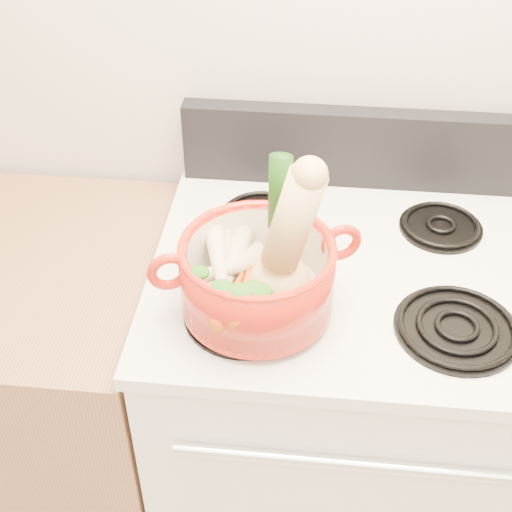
# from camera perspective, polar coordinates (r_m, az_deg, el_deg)

# --- Properties ---
(wall_back) EXTENTS (3.50, 0.02, 2.60)m
(wall_back) POSITION_cam_1_polar(r_m,az_deg,el_deg) (1.54, 8.67, 17.83)
(wall_back) COLOR beige
(wall_back) RESTS_ON floor
(stove_body) EXTENTS (0.76, 0.65, 0.92)m
(stove_body) POSITION_cam_1_polar(r_m,az_deg,el_deg) (1.78, 6.14, -12.90)
(stove_body) COLOR white
(stove_body) RESTS_ON floor
(cooktop) EXTENTS (0.78, 0.67, 0.03)m
(cooktop) POSITION_cam_1_polar(r_m,az_deg,el_deg) (1.43, 7.44, -1.22)
(cooktop) COLOR silver
(cooktop) RESTS_ON stove_body
(control_backsplash) EXTENTS (0.76, 0.05, 0.18)m
(control_backsplash) POSITION_cam_1_polar(r_m,az_deg,el_deg) (1.61, 7.80, 8.58)
(control_backsplash) COLOR black
(control_backsplash) RESTS_ON cooktop
(oven_handle) EXTENTS (0.60, 0.02, 0.02)m
(oven_handle) POSITION_cam_1_polar(r_m,az_deg,el_deg) (1.32, 6.79, -16.12)
(oven_handle) COLOR silver
(oven_handle) RESTS_ON stove_body
(burner_front_left) EXTENTS (0.22, 0.22, 0.02)m
(burner_front_left) POSITION_cam_1_polar(r_m,az_deg,el_deg) (1.30, -0.91, -4.46)
(burner_front_left) COLOR black
(burner_front_left) RESTS_ON cooktop
(burner_front_right) EXTENTS (0.22, 0.22, 0.02)m
(burner_front_right) POSITION_cam_1_polar(r_m,az_deg,el_deg) (1.32, 15.78, -5.49)
(burner_front_right) COLOR black
(burner_front_right) RESTS_ON cooktop
(burner_back_left) EXTENTS (0.17, 0.17, 0.02)m
(burner_back_left) POSITION_cam_1_polar(r_m,az_deg,el_deg) (1.53, 0.40, 3.36)
(burner_back_left) COLOR black
(burner_back_left) RESTS_ON cooktop
(burner_back_right) EXTENTS (0.17, 0.17, 0.02)m
(burner_back_right) POSITION_cam_1_polar(r_m,az_deg,el_deg) (1.55, 14.58, 2.38)
(burner_back_right) COLOR black
(burner_back_right) RESTS_ON cooktop
(dutch_oven) EXTENTS (0.35, 0.35, 0.13)m
(dutch_oven) POSITION_cam_1_polar(r_m,az_deg,el_deg) (1.25, 0.10, -1.66)
(dutch_oven) COLOR #B11D0F
(dutch_oven) RESTS_ON burner_front_left
(pot_handle_left) EXTENTS (0.08, 0.04, 0.08)m
(pot_handle_left) POSITION_cam_1_polar(r_m,az_deg,el_deg) (1.20, -6.99, -1.24)
(pot_handle_left) COLOR #B11D0F
(pot_handle_left) RESTS_ON dutch_oven
(pot_handle_right) EXTENTS (0.08, 0.04, 0.08)m
(pot_handle_right) POSITION_cam_1_polar(r_m,az_deg,el_deg) (1.26, 6.84, 1.09)
(pot_handle_right) COLOR #B11D0F
(pot_handle_right) RESTS_ON dutch_oven
(squash) EXTENTS (0.20, 0.15, 0.29)m
(squash) POSITION_cam_1_polar(r_m,az_deg,el_deg) (1.18, 1.98, 1.16)
(squash) COLOR tan
(squash) RESTS_ON dutch_oven
(leek) EXTENTS (0.04, 0.05, 0.26)m
(leek) POSITION_cam_1_polar(r_m,az_deg,el_deg) (1.24, 1.88, 3.14)
(leek) COLOR white
(leek) RESTS_ON dutch_oven
(ginger) EXTENTS (0.09, 0.08, 0.04)m
(ginger) POSITION_cam_1_polar(r_m,az_deg,el_deg) (1.32, 1.24, -0.34)
(ginger) COLOR tan
(ginger) RESTS_ON dutch_oven
(parsnip_0) EXTENTS (0.11, 0.25, 0.07)m
(parsnip_0) POSITION_cam_1_polar(r_m,az_deg,el_deg) (1.29, -2.78, -1.13)
(parsnip_0) COLOR #F0E2C3
(parsnip_0) RESTS_ON dutch_oven
(parsnip_1) EXTENTS (0.15, 0.16, 0.05)m
(parsnip_1) POSITION_cam_1_polar(r_m,az_deg,el_deg) (1.28, -2.57, -1.43)
(parsnip_1) COLOR beige
(parsnip_1) RESTS_ON dutch_oven
(parsnip_2) EXTENTS (0.06, 0.20, 0.06)m
(parsnip_2) POSITION_cam_1_polar(r_m,az_deg,el_deg) (1.28, -1.99, -0.91)
(parsnip_2) COLOR beige
(parsnip_2) RESTS_ON dutch_oven
(parsnip_3) EXTENTS (0.19, 0.10, 0.06)m
(parsnip_3) POSITION_cam_1_polar(r_m,az_deg,el_deg) (1.26, -3.43, -1.22)
(parsnip_3) COLOR beige
(parsnip_3) RESTS_ON dutch_oven
(parsnip_4) EXTENTS (0.06, 0.20, 0.06)m
(parsnip_4) POSITION_cam_1_polar(r_m,az_deg,el_deg) (1.30, -2.51, 0.55)
(parsnip_4) COLOR beige
(parsnip_4) RESTS_ON dutch_oven
(parsnip_5) EXTENTS (0.11, 0.25, 0.07)m
(parsnip_5) POSITION_cam_1_polar(r_m,az_deg,el_deg) (1.26, -2.96, -0.62)
(parsnip_5) COLOR #ECE6C0
(parsnip_5) RESTS_ON dutch_oven
(carrot_0) EXTENTS (0.04, 0.16, 0.05)m
(carrot_0) POSITION_cam_1_polar(r_m,az_deg,el_deg) (1.25, 0.07, -3.01)
(carrot_0) COLOR #C45E09
(carrot_0) RESTS_ON dutch_oven
(carrot_1) EXTENTS (0.12, 0.11, 0.04)m
(carrot_1) POSITION_cam_1_polar(r_m,az_deg,el_deg) (1.24, -2.26, -3.22)
(carrot_1) COLOR #D9530A
(carrot_1) RESTS_ON dutch_oven
(carrot_2) EXTENTS (0.08, 0.17, 0.05)m
(carrot_2) POSITION_cam_1_polar(r_m,az_deg,el_deg) (1.24, -0.50, -2.95)
(carrot_2) COLOR #BF3609
(carrot_2) RESTS_ON dutch_oven
(carrot_3) EXTENTS (0.06, 0.14, 0.04)m
(carrot_3) POSITION_cam_1_polar(r_m,az_deg,el_deg) (1.21, -2.12, -3.56)
(carrot_3) COLOR #DE600B
(carrot_3) RESTS_ON dutch_oven
(carrot_4) EXTENTS (0.04, 0.18, 0.05)m
(carrot_4) POSITION_cam_1_polar(r_m,az_deg,el_deg) (1.22, -0.79, -2.94)
(carrot_4) COLOR #C94D0A
(carrot_4) RESTS_ON dutch_oven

